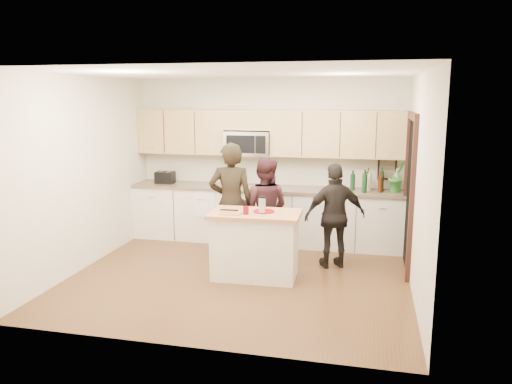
% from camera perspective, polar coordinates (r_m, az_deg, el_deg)
% --- Properties ---
extents(floor, '(4.50, 4.50, 0.00)m').
position_cam_1_polar(floor, '(6.90, -1.91, -9.62)').
color(floor, '#52351C').
rests_on(floor, ground).
extents(room_shell, '(4.52, 4.02, 2.71)m').
position_cam_1_polar(room_shell, '(6.50, -2.00, 4.82)').
color(room_shell, beige).
rests_on(room_shell, ground).
extents(back_cabinetry, '(4.50, 0.66, 0.94)m').
position_cam_1_polar(back_cabinetry, '(8.34, 1.03, -2.61)').
color(back_cabinetry, silver).
rests_on(back_cabinetry, ground).
extents(upper_cabinetry, '(4.50, 0.33, 0.75)m').
position_cam_1_polar(upper_cabinetry, '(8.26, 1.50, 6.90)').
color(upper_cabinetry, tan).
rests_on(upper_cabinetry, ground).
extents(microwave, '(0.76, 0.41, 0.40)m').
position_cam_1_polar(microwave, '(8.32, -0.89, 5.60)').
color(microwave, silver).
rests_on(microwave, ground).
extents(doorway, '(0.06, 1.25, 2.20)m').
position_cam_1_polar(doorway, '(7.28, 17.17, 0.44)').
color(doorway, black).
rests_on(doorway, ground).
extents(framed_picture, '(0.30, 0.03, 0.38)m').
position_cam_1_polar(framed_picture, '(8.31, 14.76, 2.67)').
color(framed_picture, black).
rests_on(framed_picture, ground).
extents(dish_towel, '(0.34, 0.60, 0.48)m').
position_cam_1_polar(dish_towel, '(8.33, -5.64, -0.35)').
color(dish_towel, white).
rests_on(dish_towel, ground).
extents(island, '(1.22, 0.74, 0.90)m').
position_cam_1_polar(island, '(6.75, -0.10, -6.02)').
color(island, silver).
rests_on(island, ground).
extents(red_plate, '(0.28, 0.28, 0.02)m').
position_cam_1_polar(red_plate, '(6.65, 0.89, -2.22)').
color(red_plate, maroon).
rests_on(red_plate, island).
extents(box_grater, '(0.09, 0.07, 0.21)m').
position_cam_1_polar(box_grater, '(6.54, 0.71, -1.41)').
color(box_grater, silver).
rests_on(box_grater, red_plate).
extents(drink_glass, '(0.08, 0.08, 0.10)m').
position_cam_1_polar(drink_glass, '(6.51, -1.18, -2.11)').
color(drink_glass, maroon).
rests_on(drink_glass, island).
extents(cutting_board, '(0.27, 0.18, 0.02)m').
position_cam_1_polar(cutting_board, '(6.53, -2.92, -2.47)').
color(cutting_board, '#B2754A').
rests_on(cutting_board, island).
extents(tongs, '(0.25, 0.04, 0.02)m').
position_cam_1_polar(tongs, '(6.65, -3.08, -2.07)').
color(tongs, black).
rests_on(tongs, cutting_board).
extents(knife, '(0.21, 0.03, 0.01)m').
position_cam_1_polar(knife, '(6.52, -3.04, -2.38)').
color(knife, silver).
rests_on(knife, cutting_board).
extents(toaster, '(0.31, 0.22, 0.21)m').
position_cam_1_polar(toaster, '(8.73, -10.34, 1.64)').
color(toaster, black).
rests_on(toaster, back_cabinetry).
extents(bottle_cluster, '(0.75, 0.35, 0.37)m').
position_cam_1_polar(bottle_cluster, '(8.08, 13.22, 1.31)').
color(bottle_cluster, black).
rests_on(bottle_cluster, back_cabinetry).
extents(orchid, '(0.35, 0.35, 0.50)m').
position_cam_1_polar(orchid, '(8.07, 15.82, 1.73)').
color(orchid, '#338034').
rests_on(orchid, back_cabinetry).
extents(woman_left, '(0.72, 0.55, 1.77)m').
position_cam_1_polar(woman_left, '(7.27, -2.87, -1.27)').
color(woman_left, black).
rests_on(woman_left, ground).
extents(woman_center, '(0.78, 0.63, 1.53)m').
position_cam_1_polar(woman_center, '(7.46, 0.98, -1.89)').
color(woman_center, '#33191E').
rests_on(woman_center, ground).
extents(woman_right, '(0.95, 0.67, 1.50)m').
position_cam_1_polar(woman_right, '(7.15, 9.02, -2.72)').
color(woman_right, black).
rests_on(woman_right, ground).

